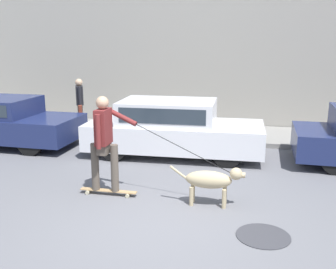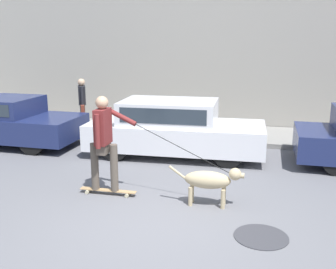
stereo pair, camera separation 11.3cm
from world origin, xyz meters
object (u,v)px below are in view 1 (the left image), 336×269
Objects in this scene: parked_car_0 at (0,122)px; dog at (211,180)px; pedestrian_with_bag at (80,102)px; parked_car_1 at (173,129)px; skateboarder at (105,140)px.

dog is at bearing -24.13° from parked_car_0.
parked_car_1 is at bearing 126.93° from pedestrian_with_bag.
parked_car_1 reaches higher than dog.
skateboarder is (4.00, -2.75, 0.41)m from parked_car_0.
skateboarder is at bearing -105.01° from parked_car_1.
pedestrian_with_bag reaches higher than parked_car_0.
parked_car_0 is 4.66m from parked_car_1.
skateboarder is (-1.89, 0.07, 0.58)m from dog.
parked_car_1 reaches higher than parked_car_0.
skateboarder reaches higher than pedestrian_with_bag.
dog is 0.84× the size of pedestrian_with_bag.
pedestrian_with_bag is (-2.45, 4.37, -0.08)m from skateboarder.
pedestrian_with_bag reaches higher than dog.
pedestrian_with_bag is (-4.34, 4.44, 0.50)m from dog.
parked_car_1 is 1.52× the size of skateboarder.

